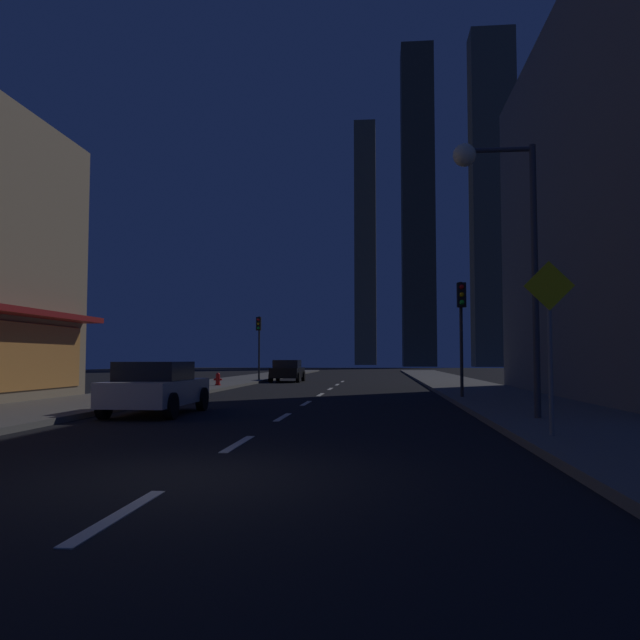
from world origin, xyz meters
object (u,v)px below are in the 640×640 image
Objects in this scene: car_parked_far at (288,371)px; street_lamp_right at (498,211)px; traffic_light_far_left at (259,334)px; fire_hydrant_far_left at (218,379)px; traffic_light_near_right at (461,313)px; pedestrian_crossing_sign at (550,332)px; car_parked_near at (156,387)px.

street_lamp_right is (8.98, -26.40, 4.33)m from car_parked_far.
fire_hydrant_far_left is at bearing -92.54° from traffic_light_far_left.
street_lamp_right is at bearing -71.21° from car_parked_far.
fire_hydrant_far_left is 14.80m from traffic_light_near_right.
traffic_light_far_left is (0.40, 9.01, 2.74)m from fire_hydrant_far_left.
traffic_light_far_left reaches higher than pedestrian_crossing_sign.
car_parked_far is at bearing 90.00° from car_parked_near.
traffic_light_far_left reaches higher than car_parked_near.
pedestrian_crossing_sign is at bearing -72.91° from car_parked_far.
fire_hydrant_far_left is 21.03m from street_lamp_right.
fire_hydrant_far_left is 9.42m from traffic_light_far_left.
fire_hydrant_far_left is 0.16× the size of traffic_light_far_left.
street_lamp_right reaches higher than traffic_light_far_left.
pedestrian_crossing_sign is (9.20, -5.22, 1.28)m from car_parked_near.
traffic_light_near_right is 1.00× the size of traffic_light_far_left.
car_parked_far is at bearing 108.79° from street_lamp_right.
traffic_light_near_right reaches higher than car_parked_far.
traffic_light_far_left reaches higher than fire_hydrant_far_left.
pedestrian_crossing_sign is at bearing -86.43° from street_lamp_right.
traffic_light_near_right is at bearing 90.49° from pedestrian_crossing_sign.
pedestrian_crossing_sign is (0.10, -11.63, -1.18)m from traffic_light_near_right.
car_parked_near is 1.01× the size of traffic_light_far_left.
car_parked_near is at bearing -85.56° from traffic_light_far_left.
street_lamp_right is (11.28, -17.14, 4.61)m from fire_hydrant_far_left.
car_parked_near is at bearing 150.45° from pedestrian_crossing_sign.
fire_hydrant_far_left is (-2.30, -9.26, -0.29)m from car_parked_far.
car_parked_near is 10.65m from pedestrian_crossing_sign.
traffic_light_far_left is at bearing 87.46° from fire_hydrant_far_left.
fire_hydrant_far_left is 23.70m from pedestrian_crossing_sign.
car_parked_near is at bearing -90.00° from car_parked_far.
car_parked_near is 24.71m from car_parked_far.
pedestrian_crossing_sign is at bearing -89.51° from traffic_light_near_right.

